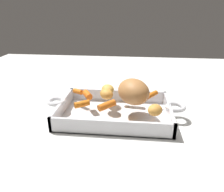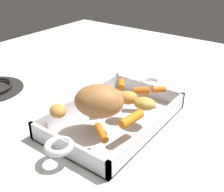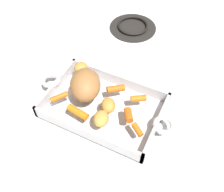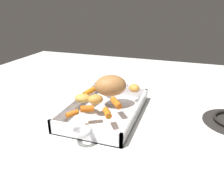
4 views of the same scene
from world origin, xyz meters
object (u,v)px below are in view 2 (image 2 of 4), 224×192
at_px(roasting_dish, 114,117).
at_px(baby_carrot_short, 141,91).
at_px(baby_carrot_northwest, 101,133).
at_px(potato_whole, 128,98).
at_px(baby_carrot_southeast, 159,89).
at_px(baby_carrot_northeast, 121,85).
at_px(baby_carrot_long, 131,119).
at_px(potato_near_roast, 145,104).
at_px(potato_golden_large, 58,111).
at_px(baby_carrot_center_left, 104,94).
at_px(pork_roast, 98,101).

bearing_deg(roasting_dish, baby_carrot_short, -15.26).
bearing_deg(baby_carrot_short, roasting_dish, 164.74).
relative_size(baby_carrot_northwest, potato_whole, 1.07).
bearing_deg(baby_carrot_southeast, baby_carrot_northeast, 110.71).
height_order(baby_carrot_long, potato_near_roast, potato_near_roast).
xyz_separation_m(potato_golden_large, potato_near_roast, (0.16, -0.16, -0.00)).
bearing_deg(baby_carrot_northwest, baby_carrot_southeast, -0.43).
height_order(baby_carrot_center_left, potato_near_roast, potato_near_roast).
distance_m(baby_carrot_short, baby_carrot_southeast, 0.05).
bearing_deg(baby_carrot_northeast, potato_near_roast, -119.51).
bearing_deg(potato_near_roast, roasting_dish, 112.84).
bearing_deg(potato_golden_large, pork_roast, -48.64).
bearing_deg(baby_carrot_center_left, baby_carrot_northwest, -143.97).
distance_m(baby_carrot_northwest, potato_golden_large, 0.14).
xyz_separation_m(baby_carrot_center_left, potato_whole, (0.01, -0.07, 0.01)).
height_order(baby_carrot_long, potato_golden_large, potato_golden_large).
bearing_deg(baby_carrot_center_left, baby_carrot_southeast, -42.21).
distance_m(pork_roast, baby_carrot_northwest, 0.10).
distance_m(baby_carrot_northeast, potato_near_roast, 0.14).
height_order(pork_roast, baby_carrot_short, pork_roast).
bearing_deg(baby_carrot_southeast, roasting_dish, 156.98).
bearing_deg(baby_carrot_northeast, baby_carrot_southeast, -69.29).
distance_m(roasting_dish, baby_carrot_northeast, 0.12).
bearing_deg(baby_carrot_northwest, baby_carrot_short, 7.80).
height_order(baby_carrot_short, potato_whole, potato_whole).
relative_size(baby_carrot_northwest, potato_near_roast, 1.00).
distance_m(baby_carrot_long, potato_golden_large, 0.18).
height_order(baby_carrot_long, baby_carrot_southeast, baby_carrot_long).
relative_size(baby_carrot_center_left, potato_whole, 1.08).
distance_m(pork_roast, baby_carrot_southeast, 0.22).
xyz_separation_m(baby_carrot_center_left, baby_carrot_northwest, (-0.15, -0.11, -0.00)).
relative_size(pork_roast, potato_near_roast, 2.13).
distance_m(pork_roast, baby_carrot_short, 0.17).
bearing_deg(baby_carrot_southeast, pork_roast, 162.43).
bearing_deg(roasting_dish, baby_carrot_center_left, 68.15).
bearing_deg(potato_near_roast, potato_golden_large, 135.90).
height_order(pork_roast, potato_whole, pork_roast).
height_order(baby_carrot_center_left, potato_golden_large, potato_golden_large).
xyz_separation_m(baby_carrot_long, potato_whole, (0.07, 0.06, 0.01)).
xyz_separation_m(baby_carrot_northeast, potato_golden_large, (-0.23, 0.03, 0.01)).
bearing_deg(baby_carrot_short, baby_carrot_northwest, -172.20).
bearing_deg(potato_near_roast, baby_carrot_southeast, 8.38).
height_order(baby_carrot_southeast, potato_whole, potato_whole).
bearing_deg(potato_whole, pork_roast, 162.49).
bearing_deg(baby_carrot_long, roasting_dish, 62.48).
xyz_separation_m(roasting_dish, baby_carrot_center_left, (0.02, 0.05, 0.05)).
bearing_deg(baby_carrot_center_left, potato_golden_large, 168.81).
height_order(roasting_dish, potato_near_roast, potato_near_roast).
relative_size(roasting_dish, baby_carrot_southeast, 11.51).
bearing_deg(baby_carrot_short, pork_roast, 168.98).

